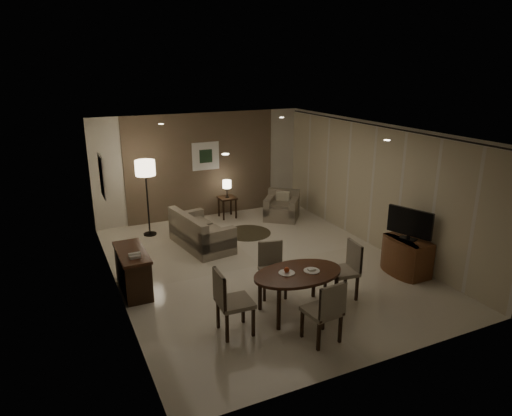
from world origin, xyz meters
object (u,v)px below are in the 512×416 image
console_desk (133,271)px  side_table (227,207)px  chair_far (273,271)px  sofa (201,230)px  chair_left (235,302)px  floor_lamp (147,198)px  chair_right (342,271)px  tv_cabinet (407,256)px  chair_near (322,310)px  armchair (282,206)px  dining_table (298,292)px

console_desk → side_table: (3.01, 3.07, -0.10)m
chair_far → sofa: chair_far is taller
chair_left → side_table: bearing=-18.3°
console_desk → chair_far: bearing=-29.1°
console_desk → floor_lamp: 2.85m
chair_right → side_table: 4.84m
tv_cabinet → chair_far: size_ratio=0.97×
console_desk → tv_cabinet: 5.11m
console_desk → chair_left: size_ratio=1.17×
chair_left → chair_right: 2.08m
console_desk → chair_near: (2.17, -2.70, 0.11)m
armchair → side_table: bearing=-172.1°
dining_table → side_table: 5.00m
tv_cabinet → armchair: armchair is taller
dining_table → chair_near: bearing=-95.8°
chair_right → chair_left: bearing=-76.5°
chair_far → chair_left: chair_left is taller
chair_far → tv_cabinet: bearing=8.2°
floor_lamp → side_table: bearing=10.8°
tv_cabinet → chair_right: bearing=-171.4°
side_table → chair_near: bearing=-98.2°
tv_cabinet → chair_left: 3.80m
tv_cabinet → side_table: size_ratio=1.63×
armchair → floor_lamp: (-3.36, 0.32, 0.53)m
chair_left → side_table: size_ratio=1.86×
side_table → dining_table: bearing=-98.6°
chair_left → side_table: 5.41m
chair_right → side_table: (-0.18, 4.83, -0.22)m
chair_left → floor_lamp: 4.68m
console_desk → tv_cabinet: (4.89, -1.50, -0.03)m
chair_near → armchair: 5.45m
dining_table → chair_right: size_ratio=1.52×
console_desk → dining_table: 2.93m
console_desk → floor_lamp: size_ratio=0.67×
dining_table → sofa: sofa is taller
side_table → floor_lamp: bearing=-169.2°
console_desk → chair_far: 2.47m
chair_left → sofa: (0.63, 3.44, -0.12)m
chair_left → side_table: chair_left is taller
chair_near → sofa: (-0.42, 4.16, -0.10)m
chair_far → chair_right: bearing=-13.9°
tv_cabinet → sofa: sofa is taller
armchair → floor_lamp: size_ratio=0.46×
chair_left → sofa: chair_left is taller
chair_far → floor_lamp: bearing=122.8°
tv_cabinet → chair_far: 2.76m
chair_left → sofa: 3.50m
dining_table → chair_near: 0.84m
chair_right → side_table: size_ratio=1.79×
tv_cabinet → chair_left: chair_left is taller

